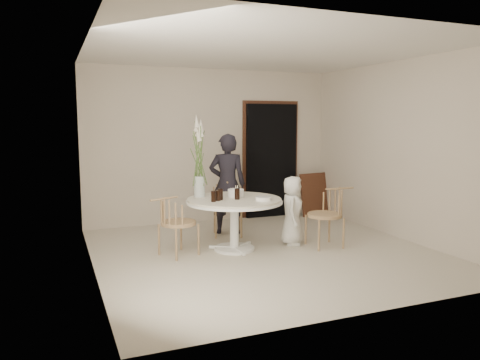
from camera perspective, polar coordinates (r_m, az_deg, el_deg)
name	(u,v)px	position (r m, az deg, el deg)	size (l,w,h in m)	color
ground	(265,252)	(6.53, 3.02, -8.74)	(4.50, 4.50, 0.00)	beige
room_shell	(265,134)	(6.28, 3.11, 5.63)	(4.50, 4.50, 4.50)	white
doorway	(271,161)	(8.78, 3.82, 2.35)	(1.00, 0.10, 2.10)	black
door_trim	(270,157)	(8.81, 3.71, 2.76)	(1.12, 0.03, 2.22)	brown
table	(234,207)	(6.47, -0.70, -3.25)	(1.33, 1.33, 0.73)	white
picture_frame	(314,194)	(9.03, 9.03, -1.73)	(0.61, 0.04, 0.81)	brown
chair_far	(227,199)	(7.44, -1.58, -2.36)	(0.57, 0.59, 0.86)	#AC7D5D
chair_right	(332,208)	(6.83, 11.17, -3.40)	(0.53, 0.49, 0.85)	#AC7D5D
chair_left	(171,218)	(6.23, -8.36, -4.58)	(0.59, 0.57, 0.82)	#AC7D5D
girl	(227,184)	(7.44, -1.56, -0.47)	(0.58, 0.38, 1.59)	black
boy	(292,211)	(6.84, 6.39, -3.72)	(0.49, 0.32, 1.00)	white
birthday_cake	(236,193)	(6.58, -0.51, -1.60)	(0.23, 0.23, 0.16)	white
cola_tumbler_a	(220,194)	(6.34, -2.41, -1.75)	(0.07, 0.07, 0.15)	black
cola_tumbler_b	(237,194)	(6.37, -0.35, -1.71)	(0.07, 0.07, 0.15)	black
cola_tumbler_c	(214,196)	(6.19, -3.25, -2.02)	(0.07, 0.07, 0.14)	black
cola_tumbler_d	(218,196)	(6.27, -2.68, -1.91)	(0.06, 0.06, 0.14)	black
plate_stack	(263,199)	(6.28, 2.87, -2.29)	(0.21, 0.21, 0.05)	white
flower_vase	(199,158)	(6.56, -5.01, 2.68)	(0.16, 0.16, 1.16)	#B9C2BC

